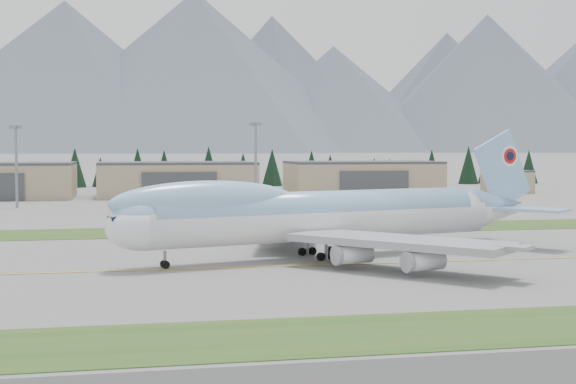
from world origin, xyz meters
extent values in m
plane|color=slate|center=(0.00, 0.00, 0.00)|extent=(7000.00, 7000.00, 0.00)
cube|color=#294E1C|center=(0.00, -38.00, 0.00)|extent=(400.00, 14.00, 0.08)
cube|color=#294E1C|center=(0.00, 45.00, 0.00)|extent=(400.00, 18.00, 0.08)
cube|color=yellow|center=(0.00, 0.00, 0.00)|extent=(400.00, 0.40, 0.02)
cylinder|color=white|center=(-2.40, 7.45, 5.43)|extent=(52.19, 19.58, 6.08)
cylinder|color=#8FBCEA|center=(-3.31, 7.21, 6.55)|extent=(48.45, 18.15, 5.62)
ellipsoid|color=white|center=(-27.70, 0.59, 5.43)|extent=(10.99, 8.42, 6.08)
ellipsoid|color=#8FBCEA|center=(-27.70, 0.59, 6.55)|extent=(9.21, 7.11, 5.16)
ellipsoid|color=#8FBCEA|center=(-19.57, 2.80, 8.33)|extent=(26.29, 11.75, 5.62)
cube|color=#0C1433|center=(-30.87, -0.26, 6.65)|extent=(2.57, 2.87, 1.21)
cone|color=white|center=(27.41, 15.53, 5.43)|extent=(12.40, 8.69, 5.96)
cone|color=#8FBCEA|center=(27.41, 15.53, 6.55)|extent=(11.36, 7.93, 5.43)
cube|color=#8FBCEA|center=(28.32, 15.77, 11.80)|extent=(11.09, 3.51, 12.92)
cylinder|color=white|center=(29.30, 16.43, 14.04)|extent=(3.30, 1.06, 3.37)
cylinder|color=red|center=(29.28, 16.52, 14.04)|extent=(2.40, 0.82, 2.43)
cylinder|color=#0C1433|center=(29.25, 16.61, 14.04)|extent=(1.40, 0.55, 1.40)
cube|color=#8FBCEA|center=(27.75, 21.44, 5.99)|extent=(7.29, 11.11, 0.43)
cube|color=#8FBCEA|center=(30.69, 10.60, 5.99)|extent=(10.93, 11.49, 0.43)
cube|color=#989B9F|center=(-4.64, 22.85, 3.74)|extent=(14.91, 29.36, 0.94)
cube|color=#989B9F|center=(3.44, -6.97, 3.74)|extent=(25.70, 26.57, 0.94)
cylinder|color=white|center=(-7.81, 18.11, 1.97)|extent=(5.31, 3.53, 2.34)
cylinder|color=white|center=(-5.66, 27.71, 1.97)|extent=(5.31, 3.53, 2.34)
cylinder|color=white|center=(-1.69, -4.48, 1.97)|extent=(5.31, 3.53, 2.34)
cylinder|color=white|center=(5.01, -11.68, 1.97)|extent=(5.31, 3.53, 2.34)
cylinder|color=gray|center=(-24.99, 1.33, 1.12)|extent=(0.51, 0.51, 2.25)
cylinder|color=gray|center=(-4.49, 9.79, 1.22)|extent=(0.64, 0.64, 2.43)
cylinder|color=gray|center=(-3.03, 4.37, 1.22)|extent=(0.64, 0.64, 2.43)
cylinder|color=gray|center=(0.02, 11.02, 1.22)|extent=(0.64, 0.64, 2.43)
cylinder|color=gray|center=(1.49, 5.60, 1.22)|extent=(0.64, 0.64, 2.43)
cylinder|color=black|center=(-24.90, 0.97, 0.51)|extent=(1.08, 0.59, 1.03)
cylinder|color=black|center=(-25.09, 1.69, 0.51)|extent=(1.08, 0.59, 1.03)
cylinder|color=black|center=(-4.49, 9.79, 0.56)|extent=(1.21, 0.75, 1.12)
cylinder|color=black|center=(-3.03, 4.37, 0.56)|extent=(1.21, 0.75, 1.12)
cylinder|color=black|center=(0.02, 11.02, 0.56)|extent=(1.21, 0.75, 1.12)
cylinder|color=black|center=(1.49, 5.60, 0.56)|extent=(1.21, 0.75, 1.12)
cube|color=tan|center=(-15.00, 150.00, 5.00)|extent=(48.00, 26.00, 10.00)
cube|color=#3B3D40|center=(-15.00, 150.00, 10.40)|extent=(48.00, 26.00, 0.80)
cube|color=#3B3D40|center=(-15.00, 136.70, 4.00)|extent=(22.08, 0.60, 8.00)
cube|color=tan|center=(45.00, 150.00, 5.00)|extent=(48.00, 26.00, 10.00)
cube|color=#3B3D40|center=(45.00, 150.00, 10.40)|extent=(48.00, 26.00, 0.80)
cube|color=#3B3D40|center=(45.00, 136.70, 4.00)|extent=(22.08, 0.60, 8.00)
cube|color=tan|center=(95.00, 148.00, 3.50)|extent=(14.00, 12.00, 7.00)
cube|color=#3B3D40|center=(95.00, 148.00, 7.30)|extent=(14.00, 12.00, 0.60)
cylinder|color=gray|center=(-57.62, 111.25, 10.04)|extent=(0.70, 0.70, 20.08)
cube|color=gray|center=(-57.62, 111.25, 20.48)|extent=(3.20, 3.20, 0.80)
cylinder|color=gray|center=(3.99, 112.31, 10.58)|extent=(0.70, 0.70, 21.16)
cube|color=gray|center=(3.99, 112.31, 21.56)|extent=(3.20, 3.20, 0.80)
imported|color=silver|center=(-17.26, 134.79, 0.00)|extent=(2.69, 3.76, 1.19)
imported|color=yellow|center=(4.44, 128.59, 0.00)|extent=(4.05, 3.14, 1.28)
imported|color=#9A9B9F|center=(66.41, 130.50, 0.00)|extent=(3.01, 4.62, 1.24)
cone|color=black|center=(-65.66, 208.18, 5.27)|extent=(5.90, 5.90, 10.54)
cone|color=black|center=(-49.92, 212.96, 7.60)|extent=(8.51, 8.51, 15.20)
cone|color=black|center=(-40.58, 215.04, 5.78)|extent=(6.48, 6.48, 11.57)
cone|color=black|center=(-26.50, 208.56, 7.54)|extent=(8.45, 8.45, 15.08)
cone|color=black|center=(-16.38, 211.87, 7.19)|extent=(8.06, 8.06, 14.39)
cone|color=black|center=(1.23, 215.83, 7.83)|extent=(8.77, 8.77, 15.66)
cone|color=black|center=(14.06, 209.32, 6.60)|extent=(7.39, 7.39, 13.19)
cone|color=black|center=(25.72, 210.02, 7.42)|extent=(8.31, 8.31, 14.84)
cone|color=black|center=(42.76, 214.80, 7.08)|extent=(7.93, 7.93, 14.15)
cone|color=black|center=(50.00, 212.71, 6.26)|extent=(7.01, 7.01, 12.53)
cone|color=black|center=(69.05, 214.47, 5.58)|extent=(6.25, 6.25, 11.16)
cone|color=black|center=(76.03, 215.35, 5.38)|extent=(6.03, 6.03, 10.76)
cone|color=black|center=(92.06, 209.41, 7.27)|extent=(8.14, 8.14, 14.54)
cone|color=black|center=(108.72, 210.71, 7.94)|extent=(8.89, 8.89, 15.88)
cone|color=black|center=(117.38, 213.79, 5.27)|extent=(5.91, 5.91, 10.55)
cone|color=black|center=(135.96, 210.86, 7.13)|extent=(7.98, 7.98, 14.25)
cone|color=#454A5C|center=(-200.00, 2173.88, 206.05)|extent=(986.00, 986.00, 412.10)
cone|color=white|center=(-200.00, 2173.88, 329.68)|extent=(374.68, 374.68, 164.84)
cone|color=#454A5C|center=(150.00, 2149.68, 223.24)|extent=(1031.22, 1031.22, 446.48)
cone|color=white|center=(150.00, 2149.68, 357.18)|extent=(391.86, 391.86, 178.59)
cone|color=#454A5C|center=(550.00, 2160.71, 152.87)|extent=(738.62, 738.62, 305.74)
cone|color=white|center=(550.00, 2160.71, 244.60)|extent=(280.67, 280.67, 122.30)
cone|color=#454A5C|center=(1000.00, 2106.88, 200.97)|extent=(846.43, 846.43, 401.95)
cone|color=white|center=(1000.00, 2106.88, 321.56)|extent=(321.64, 321.64, 160.78)
cone|color=#454A5C|center=(-200.00, 2900.00, 220.33)|extent=(881.31, 881.31, 440.65)
cone|color=white|center=(-200.00, 2900.00, 343.71)|extent=(352.52, 352.52, 193.89)
cone|color=#454A5C|center=(500.00, 2900.00, 253.86)|extent=(1015.44, 1015.44, 507.72)
cone|color=white|center=(500.00, 2900.00, 396.02)|extent=(406.17, 406.17, 223.40)
cone|color=#454A5C|center=(1200.00, 2900.00, 231.84)|extent=(927.35, 927.35, 463.67)
cone|color=white|center=(1200.00, 2900.00, 361.67)|extent=(370.94, 370.94, 204.02)
camera|label=1|loc=(-29.17, -101.39, 15.55)|focal=50.00mm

